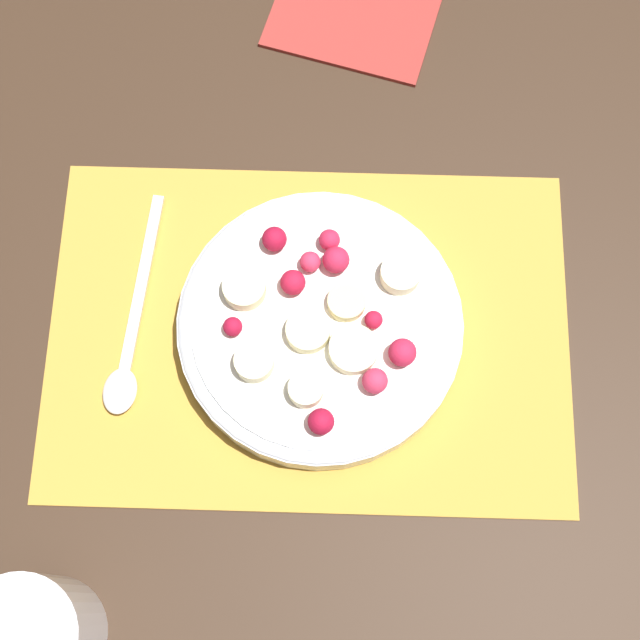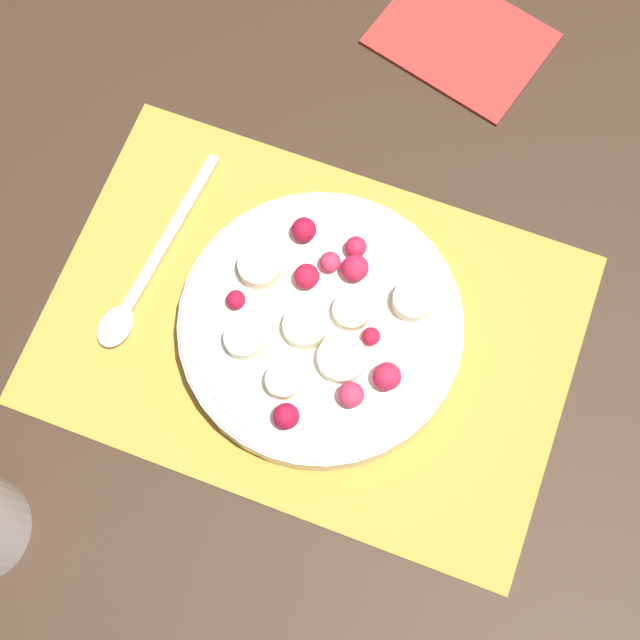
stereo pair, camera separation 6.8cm
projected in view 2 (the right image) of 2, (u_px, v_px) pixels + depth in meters
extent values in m
plane|color=#382619|center=(310.00, 330.00, 0.72)|extent=(3.00, 3.00, 0.00)
cube|color=gold|center=(310.00, 329.00, 0.71)|extent=(0.42, 0.28, 0.01)
cylinder|color=silver|center=(320.00, 328.00, 0.70)|extent=(0.22, 0.22, 0.02)
torus|color=silver|center=(320.00, 325.00, 0.69)|extent=(0.22, 0.22, 0.01)
cylinder|color=white|center=(320.00, 323.00, 0.69)|extent=(0.20, 0.20, 0.00)
cylinder|color=#F4EAB7|center=(413.00, 301.00, 0.68)|extent=(0.04, 0.04, 0.01)
cylinder|color=beige|center=(352.00, 311.00, 0.68)|extent=(0.04, 0.04, 0.01)
cylinder|color=beige|center=(304.00, 326.00, 0.68)|extent=(0.04, 0.04, 0.01)
cylinder|color=#F4EAB7|center=(342.00, 359.00, 0.67)|extent=(0.05, 0.05, 0.01)
cylinder|color=beige|center=(260.00, 267.00, 0.69)|extent=(0.04, 0.04, 0.01)
cylinder|color=#F4EAB7|center=(288.00, 383.00, 0.66)|extent=(0.03, 0.03, 0.01)
cylinder|color=#F4EAB7|center=(244.00, 339.00, 0.67)|extent=(0.04, 0.04, 0.01)
sphere|color=#B21433|center=(304.00, 230.00, 0.70)|extent=(0.02, 0.02, 0.02)
sphere|color=#B21433|center=(236.00, 300.00, 0.68)|extent=(0.01, 0.01, 0.01)
sphere|color=#D12347|center=(356.00, 247.00, 0.69)|extent=(0.02, 0.02, 0.02)
sphere|color=#B21433|center=(286.00, 416.00, 0.65)|extent=(0.02, 0.02, 0.02)
sphere|color=red|center=(307.00, 276.00, 0.69)|extent=(0.02, 0.02, 0.02)
sphere|color=#D12347|center=(387.00, 376.00, 0.66)|extent=(0.02, 0.02, 0.02)
sphere|color=#D12347|center=(355.00, 268.00, 0.69)|extent=(0.02, 0.02, 0.02)
sphere|color=#DB3356|center=(333.00, 263.00, 0.69)|extent=(0.02, 0.02, 0.02)
sphere|color=red|center=(370.00, 339.00, 0.67)|extent=(0.01, 0.01, 0.01)
sphere|color=#DB3356|center=(351.00, 395.00, 0.66)|extent=(0.02, 0.02, 0.02)
cube|color=silver|center=(172.00, 231.00, 0.73)|extent=(0.02, 0.15, 0.00)
ellipsoid|color=silver|center=(115.00, 326.00, 0.71)|extent=(0.03, 0.04, 0.01)
cube|color=#A3332D|center=(461.00, 38.00, 0.80)|extent=(0.17, 0.15, 0.01)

